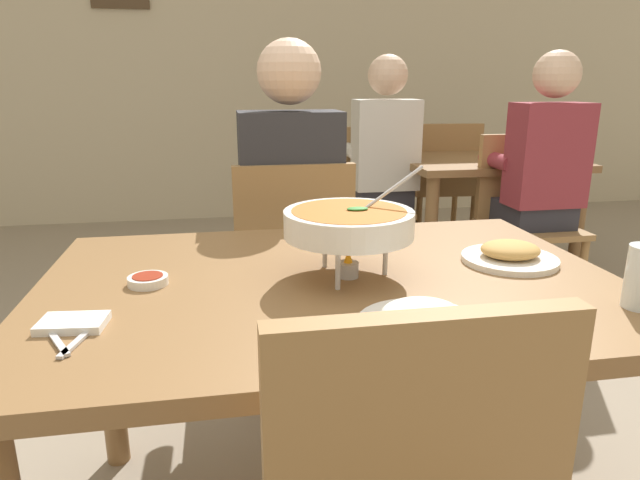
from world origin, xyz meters
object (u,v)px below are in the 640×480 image
Objects in this scene: dining_table_main at (331,316)px; rice_plate at (421,320)px; appetizer_plate at (510,254)px; sauce_dish at (148,280)px; patron_bg_middle at (542,169)px; chair_bg_right at (362,181)px; chair_diner_main at (292,265)px; diner_main at (290,201)px; dining_table_far at (482,179)px; chair_bg_corner at (444,180)px; patron_bg_left at (383,157)px; chair_bg_middle at (522,211)px; chair_bg_left at (370,194)px; curry_bowl at (348,223)px.

rice_plate is (0.11, -0.31, 0.12)m from dining_table_main.
dining_table_main is 5.58× the size of appetizer_plate.
sauce_dish is 2.17m from patron_bg_middle.
appetizer_plate is 2.44m from chair_bg_right.
chair_diner_main is 10.00× the size of sauce_dish.
diner_main is 1.70m from dining_table_far.
chair_bg_right is 0.56m from chair_bg_corner.
dining_table_far is at bearing -0.53° from patron_bg_left.
chair_bg_right is 1.32m from patron_bg_middle.
sauce_dish is 0.10× the size of chair_bg_corner.
patron_bg_left is at bearing 143.75° from chair_bg_middle.
chair_bg_left is 0.72m from chair_bg_corner.
chair_diner_main reaches higher than appetizer_plate.
chair_bg_corner is at bearing -7.95° from chair_bg_right.
curry_bowl is at bearing 102.42° from rice_plate.
appetizer_plate is 0.18× the size of patron_bg_left.
chair_bg_left reaches higher than rice_plate.
patron_bg_middle is (0.02, -0.11, 0.24)m from chair_bg_middle.
chair_bg_middle is 1.19m from chair_bg_right.
rice_plate is 2.12m from chair_bg_middle.
chair_bg_middle is at bearing 47.35° from dining_table_main.
sauce_dish is (-0.42, -0.72, 0.23)m from chair_diner_main.
chair_bg_middle is 0.69× the size of patron_bg_left.
chair_bg_right is (-0.61, 1.03, 0.00)m from chair_bg_middle.
sauce_dish is at bearing -120.57° from patron_bg_left.
diner_main is 1.48m from chair_bg_middle.
diner_main reaches higher than sauce_dish.
chair_bg_right is at bearing 67.55° from chair_diner_main.
patron_bg_middle reaches higher than dining_table_main.
chair_bg_middle reaches higher than appetizer_plate.
patron_bg_left is 1.00× the size of patron_bg_middle.
appetizer_plate is at bearing -57.90° from diner_main.
chair_bg_left is 1.00× the size of chair_bg_corner.
diner_main is 1.10m from rice_plate.
patron_bg_left is (0.64, 1.88, -0.11)m from curry_bowl.
curry_bowl is 0.37× the size of chair_bg_left.
sauce_dish is 2.68m from chair_bg_right.
chair_diner_main reaches higher than sauce_dish.
dining_table_far is (1.30, 1.88, -0.03)m from dining_table_main.
patron_bg_left reaches higher than chair_diner_main.
rice_plate is 0.27× the size of chair_bg_middle.
chair_bg_right is (0.66, 2.45, -0.35)m from curry_bowl.
diner_main and patron_bg_left have the same top height.
dining_table_far is 0.59m from patron_bg_middle.
curry_bowl is at bearing -87.04° from diner_main.
patron_bg_middle is at bearing 21.76° from diner_main.
chair_diner_main is at bearing -152.89° from chair_bg_middle.
patron_bg_middle is (0.07, -1.06, 0.24)m from chair_bg_corner.
curry_bowl reaches higher than chair_bg_left.
curry_bowl is at bearing -134.53° from patron_bg_middle.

